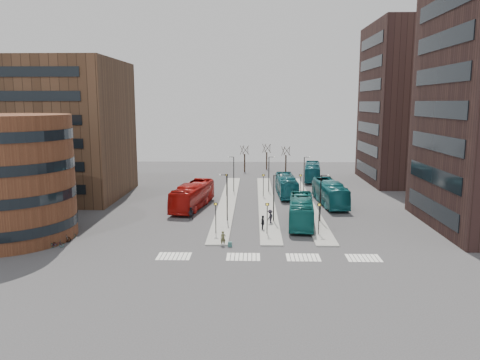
{
  "coord_description": "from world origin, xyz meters",
  "views": [
    {
      "loc": [
        -0.01,
        -41.01,
        15.32
      ],
      "look_at": [
        -1.83,
        21.0,
        5.0
      ],
      "focal_mm": 35.0,
      "sensor_mm": 36.0,
      "label": 1
    }
  ],
  "objects_px": {
    "red_bus": "(193,196)",
    "bicycle_near": "(56,244)",
    "commuter_b": "(263,223)",
    "suitcase": "(230,244)",
    "bicycle_mid": "(63,239)",
    "bicycle_far": "(69,235)",
    "teal_bus_c": "(330,193)",
    "teal_bus_d": "(312,172)",
    "traveller": "(223,238)",
    "teal_bus_b": "(286,185)",
    "commuter_c": "(270,217)",
    "commuter_a": "(191,213)",
    "teal_bus_a": "(301,211)"
  },
  "relations": [
    {
      "from": "teal_bus_c",
      "to": "commuter_a",
      "type": "height_order",
      "value": "teal_bus_c"
    },
    {
      "from": "bicycle_near",
      "to": "bicycle_mid",
      "type": "xyz_separation_m",
      "value": [
        0.0,
        1.84,
        0.07
      ]
    },
    {
      "from": "teal_bus_a",
      "to": "bicycle_near",
      "type": "relative_size",
      "value": 8.04
    },
    {
      "from": "suitcase",
      "to": "commuter_b",
      "type": "relative_size",
      "value": 0.29
    },
    {
      "from": "bicycle_near",
      "to": "commuter_a",
      "type": "bearing_deg",
      "value": -62.49
    },
    {
      "from": "suitcase",
      "to": "bicycle_mid",
      "type": "relative_size",
      "value": 0.35
    },
    {
      "from": "teal_bus_a",
      "to": "teal_bus_d",
      "type": "height_order",
      "value": "teal_bus_a"
    },
    {
      "from": "teal_bus_d",
      "to": "bicycle_far",
      "type": "bearing_deg",
      "value": -121.18
    },
    {
      "from": "traveller",
      "to": "commuter_a",
      "type": "xyz_separation_m",
      "value": [
        -5.05,
        11.43,
        0.0
      ]
    },
    {
      "from": "teal_bus_c",
      "to": "commuter_c",
      "type": "distance_m",
      "value": 15.19
    },
    {
      "from": "teal_bus_b",
      "to": "bicycle_mid",
      "type": "distance_m",
      "value": 38.08
    },
    {
      "from": "commuter_b",
      "to": "bicycle_far",
      "type": "relative_size",
      "value": 1.18
    },
    {
      "from": "bicycle_mid",
      "to": "teal_bus_d",
      "type": "bearing_deg",
      "value": -51.85
    },
    {
      "from": "teal_bus_d",
      "to": "bicycle_mid",
      "type": "distance_m",
      "value": 54.08
    },
    {
      "from": "teal_bus_d",
      "to": "bicycle_far",
      "type": "xyz_separation_m",
      "value": [
        -32.69,
        -41.58,
        -1.28
      ]
    },
    {
      "from": "teal_bus_b",
      "to": "teal_bus_c",
      "type": "height_order",
      "value": "teal_bus_c"
    },
    {
      "from": "teal_bus_c",
      "to": "bicycle_mid",
      "type": "distance_m",
      "value": 38.59
    },
    {
      "from": "suitcase",
      "to": "bicycle_far",
      "type": "distance_m",
      "value": 18.65
    },
    {
      "from": "suitcase",
      "to": "red_bus",
      "type": "height_order",
      "value": "red_bus"
    },
    {
      "from": "traveller",
      "to": "bicycle_mid",
      "type": "xyz_separation_m",
      "value": [
        -17.73,
        0.53,
        -0.33
      ]
    },
    {
      "from": "suitcase",
      "to": "traveller",
      "type": "relative_size",
      "value": 0.34
    },
    {
      "from": "suitcase",
      "to": "teal_bus_c",
      "type": "height_order",
      "value": "teal_bus_c"
    },
    {
      "from": "red_bus",
      "to": "bicycle_near",
      "type": "bearing_deg",
      "value": -111.84
    },
    {
      "from": "red_bus",
      "to": "commuter_b",
      "type": "relative_size",
      "value": 7.06
    },
    {
      "from": "red_bus",
      "to": "traveller",
      "type": "distance_m",
      "value": 19.06
    },
    {
      "from": "teal_bus_c",
      "to": "teal_bus_d",
      "type": "relative_size",
      "value": 1.05
    },
    {
      "from": "suitcase",
      "to": "bicycle_near",
      "type": "bearing_deg",
      "value": -175.59
    },
    {
      "from": "commuter_c",
      "to": "bicycle_far",
      "type": "distance_m",
      "value": 24.26
    },
    {
      "from": "commuter_c",
      "to": "teal_bus_b",
      "type": "bearing_deg",
      "value": -163.08
    },
    {
      "from": "red_bus",
      "to": "teal_bus_b",
      "type": "distance_m",
      "value": 17.34
    },
    {
      "from": "teal_bus_a",
      "to": "bicycle_far",
      "type": "distance_m",
      "value": 28.11
    },
    {
      "from": "bicycle_mid",
      "to": "bicycle_near",
      "type": "bearing_deg",
      "value": 165.35
    },
    {
      "from": "red_bus",
      "to": "bicycle_near",
      "type": "relative_size",
      "value": 8.6
    },
    {
      "from": "suitcase",
      "to": "bicycle_far",
      "type": "height_order",
      "value": "bicycle_far"
    },
    {
      "from": "teal_bus_d",
      "to": "commuter_a",
      "type": "height_order",
      "value": "teal_bus_d"
    },
    {
      "from": "suitcase",
      "to": "teal_bus_b",
      "type": "xyz_separation_m",
      "value": [
        7.97,
        28.31,
        1.41
      ]
    },
    {
      "from": "commuter_a",
      "to": "commuter_b",
      "type": "height_order",
      "value": "commuter_b"
    },
    {
      "from": "bicycle_mid",
      "to": "bicycle_far",
      "type": "bearing_deg",
      "value": -14.65
    },
    {
      "from": "teal_bus_c",
      "to": "commuter_c",
      "type": "xyz_separation_m",
      "value": [
        -9.46,
        -11.85,
        -0.85
      ]
    },
    {
      "from": "traveller",
      "to": "teal_bus_b",
      "type": "bearing_deg",
      "value": 58.55
    },
    {
      "from": "teal_bus_c",
      "to": "commuter_a",
      "type": "xyz_separation_m",
      "value": [
        -19.91,
        -9.75,
        -0.97
      ]
    },
    {
      "from": "bicycle_far",
      "to": "teal_bus_d",
      "type": "bearing_deg",
      "value": -62.88
    },
    {
      "from": "teal_bus_b",
      "to": "teal_bus_d",
      "type": "height_order",
      "value": "teal_bus_d"
    },
    {
      "from": "commuter_b",
      "to": "red_bus",
      "type": "bearing_deg",
      "value": 28.0
    },
    {
      "from": "suitcase",
      "to": "commuter_b",
      "type": "height_order",
      "value": "commuter_b"
    },
    {
      "from": "traveller",
      "to": "commuter_c",
      "type": "distance_m",
      "value": 10.77
    },
    {
      "from": "commuter_c",
      "to": "bicycle_near",
      "type": "distance_m",
      "value": 25.46
    },
    {
      "from": "teal_bus_a",
      "to": "commuter_c",
      "type": "bearing_deg",
      "value": -172.41
    },
    {
      "from": "red_bus",
      "to": "bicycle_far",
      "type": "distance_m",
      "value": 20.24
    },
    {
      "from": "commuter_a",
      "to": "bicycle_far",
      "type": "bearing_deg",
      "value": 40.29
    }
  ]
}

